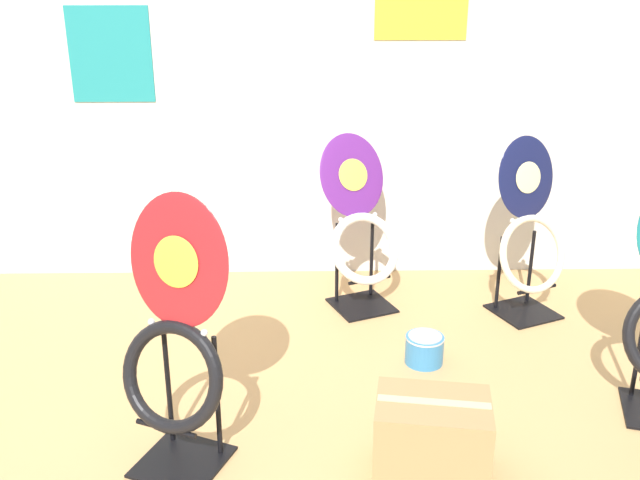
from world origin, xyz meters
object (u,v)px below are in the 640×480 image
at_px(toilet_seat_display_navy_moon, 529,233).
at_px(storage_box, 432,439).
at_px(toilet_seat_display_purple_note, 360,229).
at_px(paint_can, 424,348).
at_px(toilet_seat_display_crimson_swirl, 175,345).

xyz_separation_m(toilet_seat_display_navy_moon, storage_box, (-0.66, -1.21, -0.27)).
distance_m(toilet_seat_display_navy_moon, storage_box, 1.41).
height_order(toilet_seat_display_navy_moon, toilet_seat_display_purple_note, toilet_seat_display_navy_moon).
xyz_separation_m(toilet_seat_display_purple_note, storage_box, (0.15, -1.32, -0.26)).
bearing_deg(toilet_seat_display_navy_moon, paint_can, -139.28).
height_order(paint_can, storage_box, storage_box).
distance_m(toilet_seat_display_crimson_swirl, toilet_seat_display_purple_note, 1.41).
bearing_deg(paint_can, storage_box, -97.43).
bearing_deg(paint_can, toilet_seat_display_purple_note, 112.43).
bearing_deg(toilet_seat_display_crimson_swirl, toilet_seat_display_purple_note, 60.67).
bearing_deg(toilet_seat_display_crimson_swirl, paint_can, 34.69).
bearing_deg(toilet_seat_display_navy_moon, toilet_seat_display_purple_note, 172.72).
relative_size(toilet_seat_display_navy_moon, paint_can, 5.17).
bearing_deg(storage_box, toilet_seat_display_crimson_swirl, 174.26).
bearing_deg(paint_can, toilet_seat_display_crimson_swirl, -145.31).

